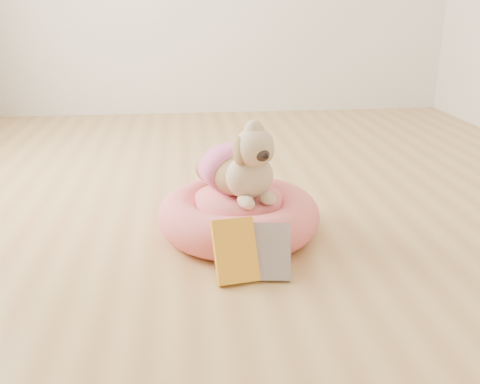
{
  "coord_description": "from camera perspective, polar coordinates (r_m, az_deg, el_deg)",
  "views": [
    {
      "loc": [
        -0.29,
        -2.39,
        0.94
      ],
      "look_at": [
        -0.07,
        -0.38,
        0.2
      ],
      "focal_mm": 40.0,
      "sensor_mm": 36.0,
      "label": 1
    }
  ],
  "objects": [
    {
      "name": "book_yellow",
      "position": [
        1.88,
        -0.5,
        -6.29
      ],
      "size": [
        0.17,
        0.16,
        0.21
      ],
      "primitive_type": "cube",
      "rotation": [
        -0.5,
        0.0,
        0.16
      ],
      "color": "yellow",
      "rests_on": "floor"
    },
    {
      "name": "dog",
      "position": [
        2.16,
        -0.08,
        4.07
      ],
      "size": [
        0.46,
        0.55,
        0.34
      ],
      "primitive_type": null,
      "rotation": [
        0.0,
        0.0,
        0.34
      ],
      "color": "brown",
      "rests_on": "pet_bed"
    },
    {
      "name": "book_white",
      "position": [
        1.91,
        3.41,
        -6.36
      ],
      "size": [
        0.15,
        0.14,
        0.18
      ],
      "primitive_type": "cube",
      "rotation": [
        -0.56,
        0.0,
        -0.14
      ],
      "color": "white",
      "rests_on": "floor"
    },
    {
      "name": "floor",
      "position": [
        2.58,
        0.63,
        -1.37
      ],
      "size": [
        4.5,
        4.5,
        0.0
      ],
      "primitive_type": "plane",
      "color": "#B6864C",
      "rests_on": "ground"
    },
    {
      "name": "pet_bed",
      "position": [
        2.24,
        -0.14,
        -2.48
      ],
      "size": [
        0.67,
        0.67,
        0.17
      ],
      "color": "#E55D59",
      "rests_on": "floor"
    }
  ]
}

